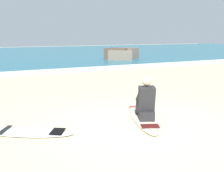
# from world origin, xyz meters

# --- Properties ---
(ground_plane) EXTENTS (80.00, 80.00, 0.00)m
(ground_plane) POSITION_xyz_m (0.00, 0.00, 0.00)
(ground_plane) COLOR beige
(sea) EXTENTS (80.00, 28.00, 0.10)m
(sea) POSITION_xyz_m (0.00, 22.66, 0.05)
(sea) COLOR teal
(sea) RESTS_ON ground
(breaking_foam) EXTENTS (80.00, 0.90, 0.11)m
(breaking_foam) POSITION_xyz_m (0.00, 8.96, 0.06)
(breaking_foam) COLOR white
(breaking_foam) RESTS_ON ground
(surfboard_main) EXTENTS (1.44, 2.50, 0.08)m
(surfboard_main) POSITION_xyz_m (0.41, 0.48, 0.04)
(surfboard_main) COLOR #EFE5C6
(surfboard_main) RESTS_ON ground
(surfer_seated) EXTENTS (0.57, 0.77, 0.95)m
(surfer_seated) POSITION_xyz_m (0.30, 0.22, 0.44)
(surfer_seated) COLOR #232326
(surfer_seated) RESTS_ON surfboard_main
(surfboard_spare_near) EXTENTS (1.76, 1.35, 0.08)m
(surfboard_spare_near) POSITION_xyz_m (-2.13, 0.57, 0.04)
(surfboard_spare_near) COLOR silver
(surfboard_spare_near) RESTS_ON ground
(rock_outcrop_distant) EXTENTS (2.99, 2.69, 0.91)m
(rock_outcrop_distant) POSITION_xyz_m (6.64, 12.95, 0.44)
(rock_outcrop_distant) COLOR #756656
(rock_outcrop_distant) RESTS_ON ground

